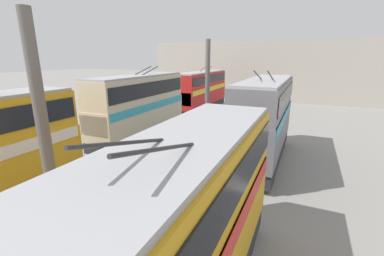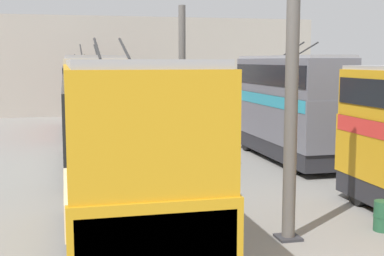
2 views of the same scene
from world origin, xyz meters
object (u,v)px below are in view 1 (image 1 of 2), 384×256
(bus_left_far, at_px, (264,116))
(bus_right_far, at_px, (202,89))
(bus_left_near, at_px, (179,229))
(person_aisle_midway, at_px, (203,144))
(bus_right_mid, at_px, (140,104))

(bus_left_far, xyz_separation_m, bus_right_far, (13.57, 9.82, -0.23))
(bus_left_near, relative_size, person_aisle_midway, 5.28)
(person_aisle_midway, bearing_deg, bus_left_near, 67.72)
(bus_right_far, bearing_deg, bus_right_mid, 180.00)
(person_aisle_midway, bearing_deg, bus_left_far, 153.71)
(bus_right_far, xyz_separation_m, person_aisle_midway, (-14.58, -6.06, -1.86))
(bus_right_mid, xyz_separation_m, person_aisle_midway, (-1.44, -6.06, -2.06))
(bus_left_near, relative_size, bus_left_far, 1.00)
(bus_left_near, distance_m, bus_right_far, 27.25)
(bus_left_far, xyz_separation_m, person_aisle_midway, (-1.01, 3.76, -2.08))
(bus_left_far, distance_m, bus_right_far, 16.75)
(bus_left_near, bearing_deg, bus_left_far, -0.00)
(bus_right_far, bearing_deg, person_aisle_midway, -157.42)
(bus_right_far, distance_m, person_aisle_midway, 15.90)
(bus_right_mid, distance_m, bus_right_far, 13.14)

